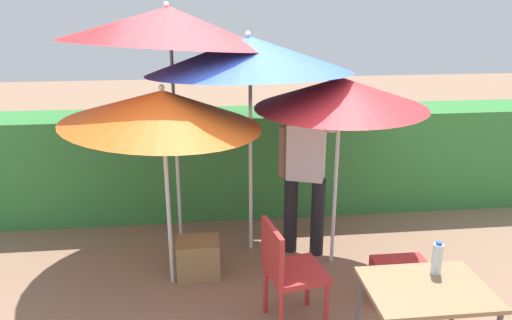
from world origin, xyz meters
TOP-DOWN VIEW (x-y plane):
  - ground_plane at (0.00, 0.00)m, footprint 24.00×24.00m
  - hedge_row at (0.00, 1.68)m, footprint 8.00×0.70m
  - umbrella_rainbow at (-0.77, 0.92)m, footprint 2.12×2.11m
  - umbrella_orange at (0.77, 0.29)m, footprint 1.59×1.58m
  - umbrella_yellow at (-0.03, 0.64)m, footprint 1.97×1.98m
  - umbrella_navy at (-0.81, 0.09)m, footprint 1.70×1.69m
  - person_vendor at (0.52, 0.50)m, footprint 0.55×0.34m
  - chair_plastic at (0.14, -0.66)m, footprint 0.51×0.51m
  - cooler_box at (1.19, -0.43)m, footprint 0.47×0.32m
  - crate_cardboard at (-0.57, 0.17)m, footprint 0.40×0.33m
  - folding_table at (0.94, -1.38)m, footprint 0.80×0.60m
  - bottle_water at (1.07, -1.22)m, footprint 0.07×0.07m

SIDE VIEW (x-z plane):
  - ground_plane at x=0.00m, z-range 0.00..0.00m
  - crate_cardboard at x=-0.57m, z-range 0.00..0.36m
  - cooler_box at x=1.19m, z-range 0.00..0.36m
  - chair_plastic at x=0.14m, z-range 0.07..0.96m
  - hedge_row at x=0.00m, z-range 0.00..1.24m
  - folding_table at x=0.94m, z-range 0.28..1.03m
  - bottle_water at x=1.07m, z-range 0.74..0.98m
  - person_vendor at x=0.52m, z-range -0.01..1.87m
  - umbrella_navy at x=-0.81m, z-range 0.73..2.60m
  - umbrella_orange at x=0.77m, z-range 0.77..2.67m
  - umbrella_yellow at x=-0.03m, z-range 0.89..3.16m
  - umbrella_rainbow at x=-0.77m, z-range 0.98..3.57m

